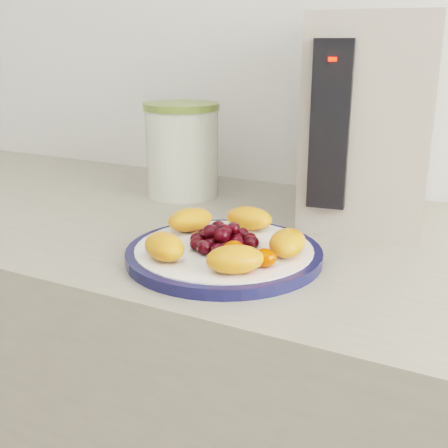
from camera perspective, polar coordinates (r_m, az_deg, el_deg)
The scene contains 8 objects.
plate_rim at distance 0.76m, azimuth 0.00°, elevation -3.07°, with size 0.26×0.26×0.01m, color #13163D.
plate_face at distance 0.75m, azimuth 0.00°, elevation -3.00°, with size 0.24×0.24×0.02m, color white.
canister at distance 1.06m, azimuth -4.25°, elevation 7.19°, with size 0.13×0.13×0.16m, color #496014.
canister_lid at distance 1.05m, azimuth -4.36°, elevation 11.84°, with size 0.14×0.14×0.01m, color olive.
appliance_body at distance 0.95m, azimuth 14.82°, elevation 10.22°, with size 0.18×0.26×0.32m, color #A2978A.
appliance_panel at distance 0.82m, azimuth 10.71°, elevation 9.73°, with size 0.06×0.02×0.24m, color black.
appliance_led at distance 0.81m, azimuth 10.98°, elevation 16.11°, with size 0.01×0.01×0.01m, color #FF0C05.
fruit_plate at distance 0.74m, azimuth 0.21°, elevation -1.44°, with size 0.23×0.22×0.03m.
Camera 1 is at (0.32, 0.44, 1.18)m, focal length 45.00 mm.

